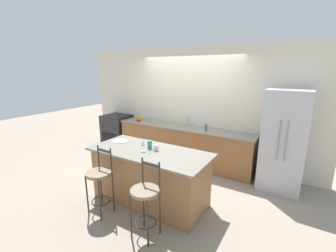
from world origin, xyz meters
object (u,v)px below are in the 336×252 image
at_px(bar_stool_near, 100,180).
at_px(tumbler_cup, 150,145).
at_px(soap_bottle, 206,128).
at_px(coffee_mug, 156,148).
at_px(pumpkin_decoration, 139,119).
at_px(bar_stool_far, 145,198).
at_px(wine_glass, 143,143).
at_px(dinner_plate, 120,141).
at_px(refrigerator, 284,140).
at_px(oven_range, 117,131).

distance_m(bar_stool_near, tumbler_cup, 0.95).
bearing_deg(tumbler_cup, soap_bottle, 76.95).
bearing_deg(tumbler_cup, coffee_mug, -10.39).
xyz_separation_m(bar_stool_near, pumpkin_decoration, (-1.11, 2.36, 0.38)).
height_order(bar_stool_far, tumbler_cup, bar_stool_far).
distance_m(bar_stool_far, tumbler_cup, 1.03).
distance_m(wine_glass, tumbler_cup, 0.18).
relative_size(wine_glass, pumpkin_decoration, 1.28).
bearing_deg(bar_stool_far, wine_glass, 129.14).
xyz_separation_m(dinner_plate, tumbler_cup, (0.68, -0.02, 0.06)).
height_order(bar_stool_near, coffee_mug, bar_stool_near).
distance_m(wine_glass, pumpkin_decoration, 2.31).
bearing_deg(refrigerator, oven_range, 179.36).
height_order(refrigerator, dinner_plate, refrigerator).
distance_m(oven_range, tumbler_cup, 2.92).
distance_m(refrigerator, soap_bottle, 1.52).
distance_m(dinner_plate, tumbler_cup, 0.68).
xyz_separation_m(bar_stool_near, wine_glass, (0.38, 0.60, 0.48)).
bearing_deg(soap_bottle, coffee_mug, -97.84).
bearing_deg(refrigerator, soap_bottle, -178.85).
bearing_deg(pumpkin_decoration, soap_bottle, -0.92).
height_order(tumbler_cup, pumpkin_decoration, tumbler_cup).
bearing_deg(oven_range, tumbler_cup, -34.94).
xyz_separation_m(refrigerator, tumbler_cup, (-1.88, -1.60, 0.05)).
bearing_deg(soap_bottle, bar_stool_near, -108.04).
xyz_separation_m(oven_range, dinner_plate, (1.67, -1.63, 0.45)).
height_order(bar_stool_far, pumpkin_decoration, bar_stool_far).
distance_m(dinner_plate, coffee_mug, 0.83).
bearing_deg(soap_bottle, dinner_plate, -123.94).
height_order(oven_range, tumbler_cup, tumbler_cup).
height_order(oven_range, coffee_mug, coffee_mug).
height_order(pumpkin_decoration, soap_bottle, soap_bottle).
xyz_separation_m(bar_stool_far, soap_bottle, (-0.14, 2.37, 0.39)).
bearing_deg(oven_range, pumpkin_decoration, -3.22).
xyz_separation_m(refrigerator, bar_stool_near, (-2.28, -2.36, -0.36)).
bearing_deg(wine_glass, soap_bottle, 77.68).
bearing_deg(tumbler_cup, wine_glass, -95.15).
bearing_deg(bar_stool_far, dinner_plate, 145.36).
bearing_deg(coffee_mug, bar_stool_far, -64.95).
relative_size(oven_range, soap_bottle, 5.50).
relative_size(bar_stool_near, dinner_plate, 3.90).
height_order(refrigerator, wine_glass, refrigerator).
height_order(wine_glass, soap_bottle, wine_glass).
height_order(wine_glass, coffee_mug, wine_glass).
relative_size(refrigerator, oven_range, 1.98).
relative_size(refrigerator, soap_bottle, 10.88).
bearing_deg(tumbler_cup, pumpkin_decoration, 133.39).
bearing_deg(refrigerator, wine_glass, -137.11).
bearing_deg(oven_range, bar_stool_near, -50.89).
distance_m(refrigerator, dinner_plate, 3.01).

